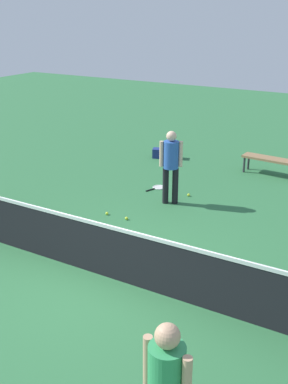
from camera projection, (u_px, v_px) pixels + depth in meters
ground_plane at (108, 277)px, 7.91m from camera, size 40.00×40.00×0.00m
court_net at (107, 250)px, 7.72m from camera, size 10.09×0.09×1.07m
player_near_side at (171, 161)px, 10.55m from camera, size 0.50×0.46×1.70m
tennis_racket_near_player at (158, 188)px, 11.82m from camera, size 0.40×0.61×0.03m
tennis_ball_near_player at (189, 195)px, 11.29m from camera, size 0.07×0.07×0.07m
tennis_ball_by_net at (127, 218)px, 10.03m from camera, size 0.07×0.07×0.07m
tennis_ball_baseline at (107, 213)px, 10.27m from camera, size 0.07×0.07×0.07m
courtside_bench at (270, 160)px, 12.58m from camera, size 1.53×0.51×0.48m
equipment_bag at (165, 153)px, 14.15m from camera, size 0.85×0.54×0.28m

